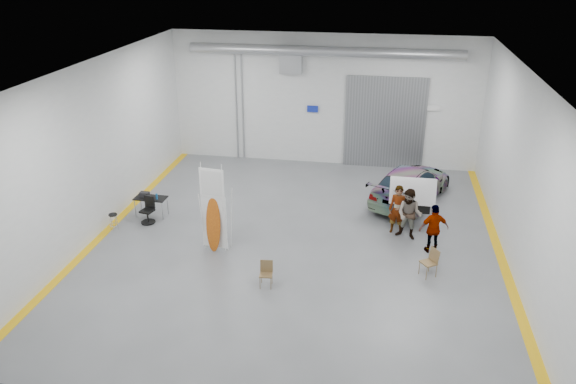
% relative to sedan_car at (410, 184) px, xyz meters
% --- Properties ---
extents(ground, '(16.00, 16.00, 0.00)m').
position_rel_sedan_car_xyz_m(ground, '(-3.97, -4.28, -0.70)').
color(ground, slate).
rests_on(ground, ground).
extents(room_shell, '(14.02, 16.18, 6.01)m').
position_rel_sedan_car_xyz_m(room_shell, '(-3.73, -2.06, 3.37)').
color(room_shell, silver).
rests_on(room_shell, ground).
extents(sedan_car, '(3.78, 5.24, 1.41)m').
position_rel_sedan_car_xyz_m(sedan_car, '(0.00, 0.00, 0.00)').
color(sedan_car, silver).
rests_on(sedan_car, ground).
extents(person_a, '(0.74, 0.58, 1.80)m').
position_rel_sedan_car_xyz_m(person_a, '(-0.53, -2.97, 0.20)').
color(person_a, '#856048').
rests_on(person_a, ground).
extents(person_b, '(1.08, 0.95, 1.84)m').
position_rel_sedan_car_xyz_m(person_b, '(-0.14, -3.31, 0.22)').
color(person_b, teal).
rests_on(person_b, ground).
extents(person_c, '(1.08, 0.69, 1.72)m').
position_rel_sedan_car_xyz_m(person_c, '(0.64, -4.16, 0.16)').
color(person_c, '#A76737').
rests_on(person_c, ground).
extents(surfboard_display, '(0.88, 0.31, 3.12)m').
position_rel_sedan_car_xyz_m(surfboard_display, '(-6.52, -5.31, 0.56)').
color(surfboard_display, white).
rests_on(surfboard_display, ground).
extents(folding_chair_near, '(0.41, 0.43, 0.80)m').
position_rel_sedan_car_xyz_m(folding_chair_near, '(-4.40, -7.17, -0.46)').
color(folding_chair_near, brown).
rests_on(folding_chair_near, ground).
extents(folding_chair_far, '(0.58, 0.69, 0.90)m').
position_rel_sedan_car_xyz_m(folding_chair_far, '(0.42, -5.72, -0.42)').
color(folding_chair_far, brown).
rests_on(folding_chair_far, ground).
extents(shop_stool, '(0.32, 0.32, 0.62)m').
position_rel_sedan_car_xyz_m(shop_stool, '(-10.58, -4.49, -0.40)').
color(shop_stool, black).
rests_on(shop_stool, ground).
extents(work_table, '(1.21, 0.63, 0.97)m').
position_rel_sedan_car_xyz_m(work_table, '(-9.75, -3.15, 0.05)').
color(work_table, gray).
rests_on(work_table, ground).
extents(office_chair, '(0.53, 0.55, 0.99)m').
position_rel_sedan_car_xyz_m(office_chair, '(-9.59, -3.71, -0.27)').
color(office_chair, black).
rests_on(office_chair, ground).
extents(trunk_lid, '(1.64, 1.00, 0.04)m').
position_rel_sedan_car_xyz_m(trunk_lid, '(0.00, -2.18, 0.72)').
color(trunk_lid, silver).
rests_on(trunk_lid, sedan_car).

